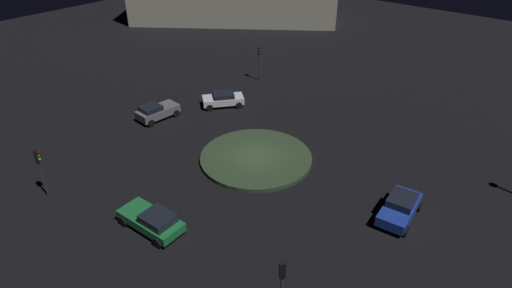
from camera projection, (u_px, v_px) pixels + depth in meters
ground_plane at (256, 159)px, 34.69m from camera, size 117.44×117.44×0.00m
roundabout_island at (256, 158)px, 34.61m from camera, size 8.99×8.99×0.31m
car_blue at (400, 207)px, 28.24m from camera, size 4.29×2.42×1.52m
car_white at (223, 99)px, 42.80m from camera, size 4.28×3.96×1.38m
car_grey at (157, 111)px, 40.34m from camera, size 4.05×2.30×1.51m
car_green at (152, 220)px, 27.21m from camera, size 2.28×4.59×1.46m
traffic_light_southwest at (259, 56)px, 47.39m from camera, size 0.39×0.38×4.03m
traffic_light_northeast at (282, 281)px, 20.13m from camera, size 0.39×0.39×4.23m
traffic_light_southeast at (39, 164)px, 29.21m from camera, size 0.40×0.37×3.77m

